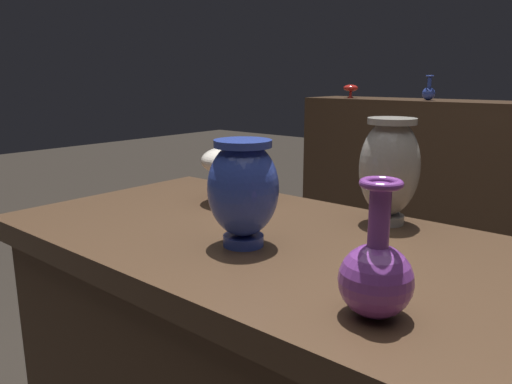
{
  "coord_description": "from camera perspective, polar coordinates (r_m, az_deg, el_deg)",
  "views": [
    {
      "loc": [
        0.62,
        -0.77,
        1.12
      ],
      "look_at": [
        -0.0,
        -0.04,
        0.9
      ],
      "focal_mm": 34.75,
      "sensor_mm": 36.0,
      "label": 1
    }
  ],
  "objects": [
    {
      "name": "vase_right_accent",
      "position": [
        1.3,
        -2.74,
        3.47
      ],
      "size": [
        0.16,
        0.16,
        0.15
      ],
      "color": "silver",
      "rests_on": "display_plinth"
    },
    {
      "name": "vase_tall_behind",
      "position": [
        1.13,
        15.1,
        2.74
      ],
      "size": [
        0.13,
        0.13,
        0.24
      ],
      "color": "gray",
      "rests_on": "display_plinth"
    },
    {
      "name": "vase_centerpiece",
      "position": [
        0.95,
        -1.66,
        0.42
      ],
      "size": [
        0.14,
        0.14,
        0.21
      ],
      "color": "#2D429E",
      "rests_on": "display_plinth"
    },
    {
      "name": "shelf_vase_left",
      "position": [
        3.13,
        19.26,
        10.8
      ],
      "size": [
        0.08,
        0.08,
        0.14
      ],
      "color": "#2D429E",
      "rests_on": "back_display_shelf"
    },
    {
      "name": "shelf_vase_far_left",
      "position": [
        3.36,
        10.85,
        11.63
      ],
      "size": [
        0.09,
        0.09,
        0.09
      ],
      "color": "red",
      "rests_on": "back_display_shelf"
    },
    {
      "name": "vase_left_accent",
      "position": [
        0.7,
        13.65,
        -9.14
      ],
      "size": [
        0.1,
        0.1,
        0.19
      ],
      "color": "#7A388E",
      "rests_on": "display_plinth"
    }
  ]
}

